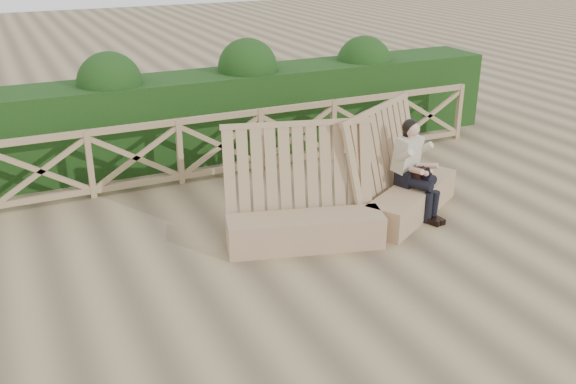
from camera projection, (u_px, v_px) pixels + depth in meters
name	position (u px, v px, depth m)	size (l,w,h in m)	color
ground	(319.00, 266.00, 8.02)	(60.00, 60.00, 0.00)	brown
bench	(358.00, 202.00, 8.91)	(3.95, 1.71, 1.57)	#9B7C59
woman	(414.00, 165.00, 9.24)	(0.53, 0.91, 1.42)	black
guardrail	(221.00, 145.00, 10.73)	(10.10, 0.09, 1.10)	#866F4E
hedge	(198.00, 117.00, 11.65)	(12.00, 1.20, 1.50)	black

